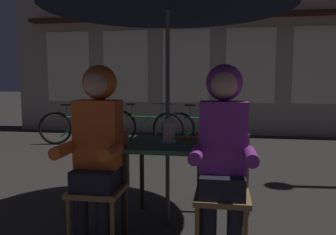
{
  "coord_description": "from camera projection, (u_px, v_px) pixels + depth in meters",
  "views": [
    {
      "loc": [
        0.48,
        -2.88,
        1.29
      ],
      "look_at": [
        0.0,
        0.02,
        0.96
      ],
      "focal_mm": 36.27,
      "sensor_mm": 36.0,
      "label": 1
    }
  ],
  "objects": [
    {
      "name": "chair_right",
      "position": [
        222.0,
        186.0,
        2.55
      ],
      "size": [
        0.4,
        0.4,
        0.87
      ],
      "color": "olive",
      "rests_on": "ground_plane"
    },
    {
      "name": "bicycle_second",
      "position": [
        144.0,
        127.0,
        6.77
      ],
      "size": [
        1.66,
        0.38,
        0.84
      ],
      "color": "black",
      "rests_on": "ground_plane"
    },
    {
      "name": "bicycle_third",
      "position": [
        204.0,
        128.0,
        6.57
      ],
      "size": [
        1.68,
        0.1,
        0.84
      ],
      "color": "black",
      "rests_on": "ground_plane"
    },
    {
      "name": "bicycle_nearest",
      "position": [
        81.0,
        127.0,
        6.75
      ],
      "size": [
        1.64,
        0.45,
        0.84
      ],
      "color": "black",
      "rests_on": "ground_plane"
    },
    {
      "name": "book",
      "position": [
        191.0,
        138.0,
        3.11
      ],
      "size": [
        0.23,
        0.18,
        0.02
      ],
      "primitive_type": "cube",
      "rotation": [
        0.0,
        0.0,
        0.22
      ],
      "color": "olive",
      "rests_on": "cafe_table"
    },
    {
      "name": "person_left_hooded",
      "position": [
        97.0,
        137.0,
        2.61
      ],
      "size": [
        0.45,
        0.56,
        1.4
      ],
      "color": "black",
      "rests_on": "ground_plane"
    },
    {
      "name": "chair_left",
      "position": [
        101.0,
        180.0,
        2.71
      ],
      "size": [
        0.4,
        0.4,
        0.87
      ],
      "color": "olive",
      "rests_on": "ground_plane"
    },
    {
      "name": "cafe_table",
      "position": [
        168.0,
        154.0,
        2.98
      ],
      "size": [
        0.72,
        0.72,
        0.74
      ],
      "color": "#42664C",
      "rests_on": "ground_plane"
    },
    {
      "name": "person_right_hooded",
      "position": [
        223.0,
        141.0,
        2.46
      ],
      "size": [
        0.45,
        0.56,
        1.4
      ],
      "color": "black",
      "rests_on": "ground_plane"
    },
    {
      "name": "lantern",
      "position": [
        169.0,
        129.0,
        2.95
      ],
      "size": [
        0.11,
        0.11,
        0.23
      ],
      "color": "white",
      "rests_on": "cafe_table"
    },
    {
      "name": "shopfront_building",
      "position": [
        219.0,
        2.0,
        7.94
      ],
      "size": [
        10.0,
        0.93,
        6.2
      ],
      "color": "#9E9389",
      "rests_on": "ground_plane"
    },
    {
      "name": "ground_plane",
      "position": [
        168.0,
        223.0,
        3.05
      ],
      "size": [
        60.0,
        60.0,
        0.0
      ],
      "primitive_type": "plane",
      "color": "#2D2B28"
    }
  ]
}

